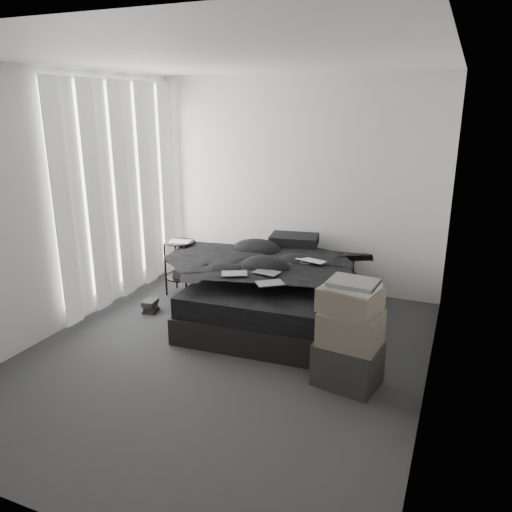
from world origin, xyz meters
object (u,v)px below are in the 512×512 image
at_px(side_stand, 181,268).
at_px(box_lower, 348,364).
at_px(bed, 273,305).
at_px(laptop, 309,256).

relative_size(side_stand, box_lower, 1.30).
bearing_deg(box_lower, bed, 135.42).
distance_m(bed, box_lower, 1.50).
height_order(side_stand, box_lower, side_stand).
xyz_separation_m(bed, box_lower, (1.07, -1.05, 0.05)).
xyz_separation_m(bed, laptop, (0.36, 0.07, 0.59)).
distance_m(bed, side_stand, 1.35).
distance_m(side_stand, box_lower, 2.71).
xyz_separation_m(laptop, box_lower, (0.70, -1.13, -0.54)).
bearing_deg(laptop, bed, -154.50).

